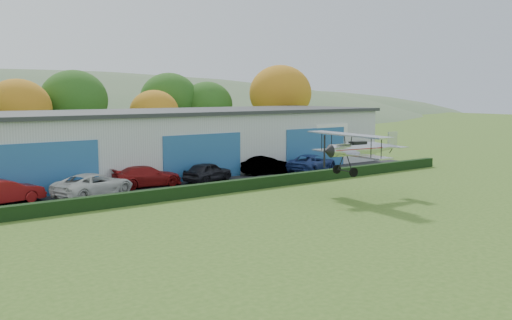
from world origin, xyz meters
TOP-DOWN VIEW (x-y plane):
  - ground at (0.00, 0.00)m, footprint 300.00×300.00m
  - apron at (3.00, 21.00)m, footprint 48.00×9.00m
  - hedge at (3.00, 16.20)m, footprint 46.00×0.60m
  - hangar at (5.00, 27.98)m, footprint 40.60×12.60m
  - tree_belt at (0.85, 40.62)m, footprint 75.70×13.22m
  - car_1 at (-9.93, 20.84)m, footprint 4.89×2.46m
  - car_2 at (-4.60, 20.04)m, footprint 6.11×4.38m
  - car_3 at (-0.10, 21.54)m, footprint 5.30×2.39m
  - car_4 at (4.69, 20.83)m, footprint 4.74×3.14m
  - car_5 at (10.73, 21.30)m, footprint 4.71×2.38m
  - car_6 at (14.73, 20.03)m, footprint 5.83×4.01m
  - biplane at (9.03, 9.48)m, footprint 6.19×7.11m

SIDE VIEW (x-z plane):
  - ground at x=0.00m, z-range 0.00..0.00m
  - apron at x=3.00m, z-range 0.00..0.05m
  - hedge at x=3.00m, z-range 0.00..0.80m
  - car_6 at x=14.73m, z-range 0.05..1.53m
  - car_5 at x=10.73m, z-range 0.05..1.53m
  - car_4 at x=4.69m, z-range 0.05..1.55m
  - car_3 at x=-0.10m, z-range 0.05..1.56m
  - car_1 at x=-9.93m, z-range 0.05..1.59m
  - car_2 at x=-4.60m, z-range 0.05..1.59m
  - hangar at x=5.00m, z-range 0.01..5.31m
  - biplane at x=9.03m, z-range 1.96..4.61m
  - tree_belt at x=0.85m, z-range 0.55..10.67m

